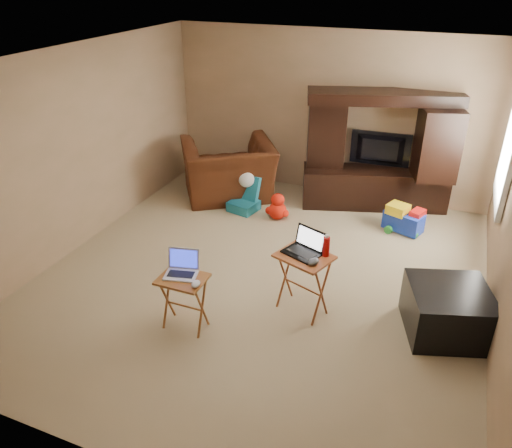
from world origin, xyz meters
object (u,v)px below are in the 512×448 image
at_px(tray_table_left, 184,303).
at_px(tray_table_right, 303,284).
at_px(plush_toy, 278,206).
at_px(mouse_right, 313,262).
at_px(laptop_left, 180,266).
at_px(push_toy, 404,218).
at_px(entertainment_center, 378,151).
at_px(child_rocker, 243,195).
at_px(laptop_right, 302,244).
at_px(recliner, 228,170).
at_px(water_bottle, 326,247).
at_px(ottoman, 447,311).
at_px(mouse_left, 196,284).
at_px(television, 380,150).

bearing_deg(tray_table_left, tray_table_right, 34.67).
bearing_deg(plush_toy, tray_table_right, -62.91).
bearing_deg(mouse_right, laptop_left, -154.62).
height_order(plush_toy, push_toy, plush_toy).
height_order(entertainment_center, child_rocker, entertainment_center).
xyz_separation_m(entertainment_center, laptop_right, (-0.25, -2.89, -0.06)).
height_order(recliner, mouse_right, recliner).
distance_m(tray_table_right, laptop_left, 1.31).
bearing_deg(entertainment_center, recliner, 176.42).
bearing_deg(tray_table_right, water_bottle, 41.23).
bearing_deg(laptop_left, child_rocker, 87.01).
bearing_deg(plush_toy, tray_table_left, -90.93).
relative_size(child_rocker, mouse_right, 3.69).
distance_m(push_toy, tray_table_left, 3.45).
distance_m(child_rocker, push_toy, 2.32).
height_order(tray_table_right, laptop_right, laptop_right).
height_order(child_rocker, tray_table_left, tray_table_left).
bearing_deg(tray_table_left, recliner, 106.93).
xyz_separation_m(ottoman, laptop_left, (-2.50, -0.91, 0.47)).
bearing_deg(mouse_right, tray_table_left, -152.86).
bearing_deg(push_toy, entertainment_center, 149.85).
relative_size(recliner, mouse_right, 9.67).
bearing_deg(child_rocker, mouse_left, -62.89).
bearing_deg(laptop_right, television, 106.88).
bearing_deg(child_rocker, ottoman, -17.84).
bearing_deg(laptop_left, tray_table_left, -58.48).
height_order(television, mouse_right, television).
xyz_separation_m(plush_toy, laptop_right, (0.94, -1.90, 0.61)).
distance_m(tray_table_left, laptop_right, 1.33).
height_order(television, plush_toy, television).
height_order(entertainment_center, ottoman, entertainment_center).
xyz_separation_m(ottoman, laptop_right, (-1.49, -0.20, 0.56)).
bearing_deg(entertainment_center, laptop_left, -127.00).
bearing_deg(push_toy, laptop_left, -101.12).
distance_m(recliner, mouse_left, 3.35).
xyz_separation_m(tray_table_right, water_bottle, (0.20, 0.08, 0.45)).
height_order(laptop_right, mouse_right, laptop_right).
height_order(mouse_left, mouse_right, mouse_right).
bearing_deg(mouse_left, laptop_left, 155.56).
bearing_deg(entertainment_center, water_bottle, -107.82).
bearing_deg(mouse_right, push_toy, 75.03).
distance_m(television, push_toy, 1.18).
height_order(ottoman, mouse_left, mouse_left).
xyz_separation_m(laptop_right, water_bottle, (0.24, 0.06, -0.01)).
distance_m(child_rocker, water_bottle, 2.64).
bearing_deg(tray_table_left, laptop_right, 36.50).
height_order(entertainment_center, tray_table_left, entertainment_center).
distance_m(recliner, water_bottle, 3.17).
distance_m(entertainment_center, laptop_left, 3.81).
height_order(television, tray_table_left, television).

